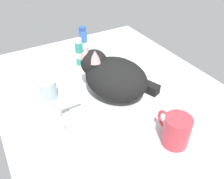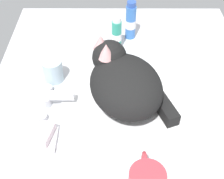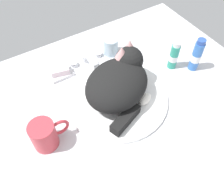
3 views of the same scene
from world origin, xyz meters
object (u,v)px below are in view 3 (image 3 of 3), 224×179
Objects in this scene: cat at (119,81)px; mouthwash_bottle at (197,56)px; coffee_mug at (45,135)px; toothpaste_bottle at (174,56)px; rinse_cup at (111,46)px; faucet at (88,59)px; soap_bar at (60,70)px.

mouthwash_bottle is (33.15, -3.34, -1.64)cm from cat.
toothpaste_bottle is at bearing 6.03° from coffee_mug.
coffee_mug is at bearing -173.97° from toothpaste_bottle.
coffee_mug is 46.67cm from rinse_cup.
toothpaste_bottle reaches higher than coffee_mug.
rinse_cup is (11.00, 0.37, 1.47)cm from faucet.
rinse_cup is at bearing 130.24° from toothpaste_bottle.
mouthwash_bottle is (46.91, -24.24, 4.28)cm from soap_bar.
coffee_mug is at bearing -137.78° from faucet.
faucet is 0.99× the size of mouthwash_bottle.
toothpaste_bottle is (16.78, -19.82, 2.14)cm from rinse_cup.
mouthwash_bottle is at bearing -37.28° from toothpaste_bottle.
toothpaste_bottle reaches higher than faucet.
cat is 33.36cm from mouthwash_bottle.
coffee_mug reaches higher than faucet.
cat is (1.31, -21.20, 6.15)cm from faucet.
soap_bar is at bearing 123.36° from cat.
mouthwash_bottle is at bearing -35.46° from faucet.
rinse_cup is at bearing 1.66° from soap_bar.
cat is 25.70cm from soap_bar.
soap_bar is (-23.44, -0.68, -1.23)cm from rinse_cup.
faucet is 42.56cm from mouthwash_bottle.
rinse_cup is 0.59× the size of toothpaste_bottle.
faucet is 1.13× the size of toothpaste_bottle.
coffee_mug is at bearing -146.56° from rinse_cup.
rinse_cup is 26.05cm from toothpaste_bottle.
mouthwash_bottle is at bearing -5.76° from cat.
soap_bar is (-12.44, -0.31, 0.24)cm from faucet.
rinse_cup is at bearing 1.91° from faucet.
toothpaste_bottle reaches higher than soap_bar.
mouthwash_bottle reaches higher than toothpaste_bottle.
rinse_cup is (9.69, 21.57, -4.68)cm from cat.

